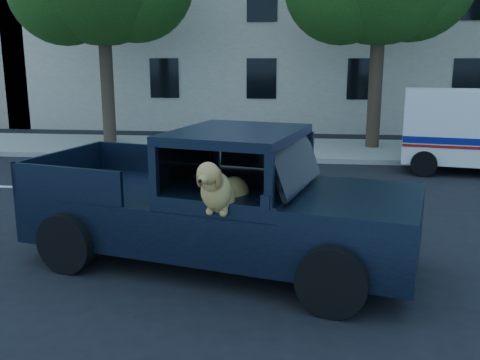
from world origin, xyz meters
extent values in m
plane|color=black|center=(0.00, 0.00, 0.00)|extent=(120.00, 120.00, 0.00)
cube|color=gray|center=(0.00, 9.20, 0.07)|extent=(60.00, 4.00, 0.15)
cylinder|color=#332619|center=(-4.00, 9.60, 2.20)|extent=(0.44, 0.44, 4.40)
cylinder|color=#332619|center=(5.00, 9.60, 2.20)|extent=(0.44, 0.44, 4.40)
cube|color=beige|center=(3.00, 16.50, 4.50)|extent=(26.00, 6.00, 9.00)
cube|color=black|center=(1.51, -0.76, 0.69)|extent=(6.04, 3.48, 0.72)
cube|color=black|center=(3.47, -1.24, 1.14)|extent=(2.12, 2.52, 0.17)
cube|color=black|center=(1.77, -0.82, 1.97)|extent=(2.15, 2.44, 0.13)
cube|color=black|center=(2.63, -1.03, 1.59)|extent=(0.72, 1.89, 0.62)
cube|color=black|center=(1.87, -1.35, 0.90)|extent=(0.73, 0.73, 0.42)
cube|color=black|center=(2.30, -2.36, 1.40)|extent=(0.12, 0.08, 0.17)
cube|color=silver|center=(7.43, 6.44, 0.53)|extent=(4.27, 2.49, 0.48)
cube|color=silver|center=(7.06, 6.51, 1.48)|extent=(3.52, 2.36, 1.43)
cube|color=navy|center=(6.89, 5.61, 0.96)|extent=(3.20, 0.59, 0.17)
cube|color=#9E0F0F|center=(6.89, 5.61, 0.80)|extent=(3.20, 0.59, 0.07)
camera|label=1|loc=(2.70, -8.31, 3.04)|focal=40.00mm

